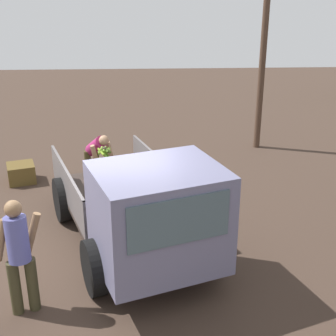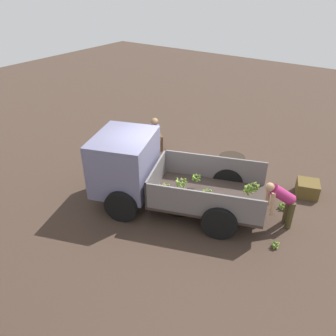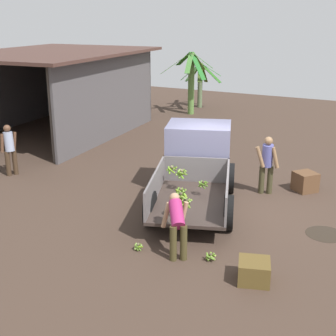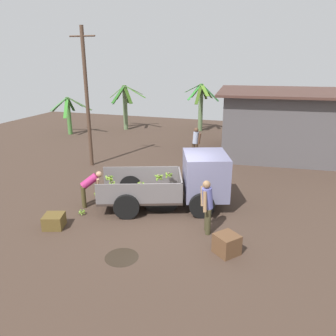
{
  "view_description": "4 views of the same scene",
  "coord_description": "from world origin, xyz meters",
  "views": [
    {
      "loc": [
        6.95,
        0.79,
        4.32
      ],
      "look_at": [
        -0.56,
        1.16,
        1.3
      ],
      "focal_mm": 50.0,
      "sensor_mm": 36.0,
      "label": 1
    },
    {
      "loc": [
        -4.27,
        6.51,
        5.47
      ],
      "look_at": [
        -0.16,
        0.59,
        1.19
      ],
      "focal_mm": 35.0,
      "sensor_mm": 36.0,
      "label": 2
    },
    {
      "loc": [
        -10.83,
        -4.3,
        4.87
      ],
      "look_at": [
        -0.79,
        1.0,
        1.12
      ],
      "focal_mm": 50.0,
      "sensor_mm": 36.0,
      "label": 3
    },
    {
      "loc": [
        3.05,
        -9.71,
        5.03
      ],
      "look_at": [
        -0.21,
        0.43,
        1.46
      ],
      "focal_mm": 35.0,
      "sensor_mm": 36.0,
      "label": 4
    }
  ],
  "objects": [
    {
      "name": "banana_palm_3",
      "position": [
        -10.33,
        9.6,
        1.38
      ],
      "size": [
        3.15,
        2.61,
        2.55
      ],
      "color": "#477D38",
      "rests_on": "ground"
    },
    {
      "name": "wooden_crate_0",
      "position": [
        -3.14,
        -2.09,
        0.21
      ],
      "size": [
        0.75,
        0.75,
        0.43
      ],
      "primitive_type": "cube",
      "rotation": [
        0.0,
        0.0,
        1.88
      ],
      "color": "brown",
      "rests_on": "ground"
    },
    {
      "name": "cargo_truck",
      "position": [
        0.56,
        0.8,
        1.01
      ],
      "size": [
        4.77,
        3.18,
        1.92
      ],
      "rotation": [
        0.0,
        0.0,
        0.34
      ],
      "color": "#362B26",
      "rests_on": "ground"
    },
    {
      "name": "ground",
      "position": [
        0.0,
        0.0,
        0.0
      ],
      "size": [
        36.0,
        36.0,
        0.0
      ],
      "primitive_type": "plane",
      "color": "#403026"
    },
    {
      "name": "utility_pole",
      "position": [
        -5.29,
        3.87,
        3.3
      ],
      "size": [
        1.27,
        0.17,
        6.42
      ],
      "color": "#4C3629",
      "rests_on": "ground"
    },
    {
      "name": "mud_patch_0",
      "position": [
        -0.44,
        0.34,
        0.0
      ],
      "size": [
        1.14,
        1.14,
        0.01
      ],
      "primitive_type": "cylinder",
      "color": "black",
      "rests_on": "ground"
    },
    {
      "name": "banana_bunch_on_ground_1",
      "position": [
        -3.12,
        0.5,
        0.09
      ],
      "size": [
        0.19,
        0.19,
        0.17
      ],
      "color": "brown",
      "rests_on": "ground"
    },
    {
      "name": "banana_palm_4",
      "position": [
        -1.95,
        13.48,
        1.84
      ],
      "size": [
        2.56,
        2.45,
        3.35
      ],
      "color": "#5A7449",
      "rests_on": "ground"
    },
    {
      "name": "banana_palm_0",
      "position": [
        -7.33,
        12.3,
        1.75
      ],
      "size": [
        2.96,
        2.59,
        3.2
      ],
      "color": "#5D754C",
      "rests_on": "ground"
    },
    {
      "name": "person_worker_loading",
      "position": [
        -2.89,
        -0.32,
        0.75
      ],
      "size": [
        0.8,
        0.77,
        1.26
      ],
      "rotation": [
        0.0,
        0.0,
        0.62
      ],
      "color": "#423A1E",
      "rests_on": "ground"
    },
    {
      "name": "banana_bunch_on_ground_0",
      "position": [
        -2.79,
        -1.06,
        0.1
      ],
      "size": [
        0.24,
        0.24,
        0.18
      ],
      "color": "brown",
      "rests_on": "ground"
    },
    {
      "name": "person_foreground_visitor",
      "position": [
        1.45,
        -0.94,
        0.93
      ],
      "size": [
        0.5,
        0.67,
        1.68
      ],
      "rotation": [
        0.0,
        0.0,
        3.48
      ],
      "color": "#3D3822",
      "rests_on": "ground"
    },
    {
      "name": "warehouse_shed",
      "position": [
        4.74,
        9.07,
        2.46
      ],
      "size": [
        8.85,
        6.84,
        3.42
      ],
      "rotation": [
        0.0,
        0.0,
        0.09
      ],
      "color": "#514D4F",
      "rests_on": "ground"
    },
    {
      "name": "wooden_crate_1",
      "position": [
        2.2,
        -1.89,
        0.28
      ],
      "size": [
        0.81,
        0.81,
        0.56
      ],
      "primitive_type": "cube",
      "rotation": [
        0.0,
        0.0,
        4.02
      ],
      "color": "brown",
      "rests_on": "ground"
    },
    {
      "name": "mud_patch_1",
      "position": [
        -0.42,
        -2.94,
        0.0
      ],
      "size": [
        0.9,
        0.9,
        0.01
      ],
      "primitive_type": "cylinder",
      "color": "black",
      "rests_on": "ground"
    },
    {
      "name": "person_bystander_near_shed",
      "position": [
        -0.7,
        6.67,
        0.89
      ],
      "size": [
        0.55,
        0.44,
        1.61
      ],
      "rotation": [
        0.0,
        0.0,
        1.12
      ],
      "color": "#3D2C1D",
      "rests_on": "ground"
    }
  ]
}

